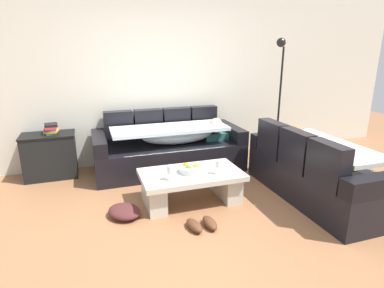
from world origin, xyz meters
TOP-DOWN VIEW (x-y plane):
  - ground_plane at (0.00, 0.00)m, footprint 14.00×14.00m
  - back_wall at (0.00, 2.15)m, footprint 9.00×0.10m
  - couch_along_wall at (0.09, 1.62)m, footprint 2.20×0.92m
  - couch_near_window at (1.58, 0.11)m, footprint 0.92×1.91m
  - coffee_table at (0.04, 0.46)m, footprint 1.20×0.68m
  - fruit_bowl at (0.04, 0.47)m, footprint 0.28×0.28m
  - wine_glass_near_left at (-0.25, 0.32)m, footprint 0.07×0.07m
  - wine_glass_near_right at (0.32, 0.32)m, footprint 0.07×0.07m
  - side_cabinet at (-1.63, 1.85)m, footprint 0.72×0.44m
  - book_stack_on_cabinet at (-1.57, 1.85)m, footprint 0.20×0.24m
  - floor_lamp at (1.90, 1.57)m, footprint 0.33×0.31m
  - pair_of_shoes at (-0.04, -0.15)m, footprint 0.32×0.29m
  - crumpled_garment at (-0.77, 0.35)m, footprint 0.48×0.51m

SIDE VIEW (x-z plane):
  - ground_plane at x=0.00m, z-range 0.00..0.00m
  - pair_of_shoes at x=-0.04m, z-range 0.00..0.09m
  - crumpled_garment at x=-0.77m, z-range 0.00..0.12m
  - coffee_table at x=0.04m, z-range 0.05..0.43m
  - side_cabinet at x=-1.63m, z-range 0.00..0.64m
  - couch_along_wall at x=0.09m, z-range -0.11..0.77m
  - couch_near_window at x=1.58m, z-range -0.10..0.78m
  - fruit_bowl at x=0.04m, z-range 0.37..0.47m
  - wine_glass_near_left at x=-0.25m, z-range 0.41..0.58m
  - wine_glass_near_right at x=0.32m, z-range 0.41..0.58m
  - book_stack_on_cabinet at x=-1.57m, z-range 0.64..0.79m
  - floor_lamp at x=1.90m, z-range 0.14..2.09m
  - back_wall at x=0.00m, z-range 0.00..2.70m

